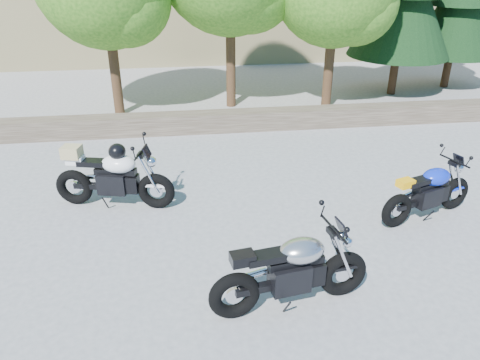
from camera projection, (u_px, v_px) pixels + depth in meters
name	position (u px, v px, depth m)	size (l,w,h in m)	color
ground	(236.00, 250.00, 7.50)	(90.00, 90.00, 0.00)	slate
stone_wall	(210.00, 122.00, 12.27)	(22.00, 0.55, 0.50)	#43392D
silver_bike	(292.00, 272.00, 6.12)	(2.24, 0.71, 1.13)	black
white_bike	(113.00, 176.00, 8.52)	(2.24, 0.82, 1.25)	black
blue_bike	(429.00, 192.00, 8.21)	(1.96, 0.88, 1.02)	black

